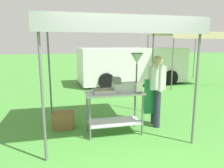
# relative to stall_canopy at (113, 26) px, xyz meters

# --- Properties ---
(ground_plane) EXTENTS (70.00, 70.00, 0.00)m
(ground_plane) POSITION_rel_stall_canopy_xyz_m (0.02, 4.68, -2.21)
(ground_plane) COLOR #478E38
(stall_canopy) EXTENTS (2.85, 2.12, 2.30)m
(stall_canopy) POSITION_rel_stall_canopy_xyz_m (0.00, 0.00, 0.00)
(stall_canopy) COLOR slate
(stall_canopy) RESTS_ON ground
(donut_cart) EXTENTS (1.18, 0.57, 0.89)m
(donut_cart) POSITION_rel_stall_canopy_xyz_m (0.00, -0.10, -1.57)
(donut_cart) COLOR #B7B7BC
(donut_cart) RESTS_ON ground
(donut_tray) EXTENTS (0.44, 0.31, 0.07)m
(donut_tray) POSITION_rel_stall_canopy_xyz_m (-0.23, -0.13, -1.30)
(donut_tray) COLOR #B7B7BC
(donut_tray) RESTS_ON donut_cart
(donut_fryer) EXTENTS (0.62, 0.28, 0.79)m
(donut_fryer) POSITION_rel_stall_canopy_xyz_m (0.31, -0.09, -1.06)
(donut_fryer) COLOR #B7B7BC
(donut_fryer) RESTS_ON donut_cart
(menu_sign) EXTENTS (0.13, 0.05, 0.22)m
(menu_sign) POSITION_rel_stall_canopy_xyz_m (0.47, -0.30, -1.23)
(menu_sign) COLOR black
(menu_sign) RESTS_ON donut_cart
(vendor) EXTENTS (0.46, 0.54, 1.61)m
(vendor) POSITION_rel_stall_canopy_xyz_m (1.02, 0.08, -1.31)
(vendor) COLOR #2D3347
(vendor) RESTS_ON ground
(supply_crate) EXTENTS (0.49, 0.36, 0.37)m
(supply_crate) POSITION_rel_stall_canopy_xyz_m (-1.05, 0.39, -2.02)
(supply_crate) COLOR brown
(supply_crate) RESTS_ON ground
(van_white) EXTENTS (5.12, 2.36, 1.69)m
(van_white) POSITION_rel_stall_canopy_xyz_m (2.19, 5.34, -1.33)
(van_white) COLOR white
(van_white) RESTS_ON ground
(neighbour_tent) EXTENTS (3.00, 2.81, 2.36)m
(neighbour_tent) POSITION_rel_stall_canopy_xyz_m (4.73, 4.78, 0.08)
(neighbour_tent) COLOR slate
(neighbour_tent) RESTS_ON ground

